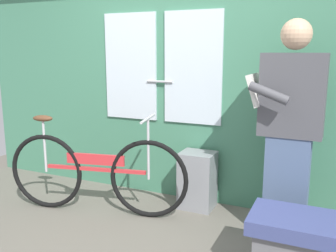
# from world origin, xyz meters

# --- Properties ---
(ground_plane) EXTENTS (5.96, 3.84, 0.04)m
(ground_plane) POSITION_xyz_m (0.00, 0.00, -0.02)
(ground_plane) COLOR #666056
(train_door_wall) EXTENTS (4.96, 0.28, 2.39)m
(train_door_wall) POSITION_xyz_m (-0.01, 1.11, 1.24)
(train_door_wall) COLOR #427F60
(train_door_wall) RESTS_ON ground_plane
(bicycle_near_door) EXTENTS (1.75, 0.53, 0.95)m
(bicycle_near_door) POSITION_xyz_m (-0.57, 0.40, 0.39)
(bicycle_near_door) COLOR black
(bicycle_near_door) RESTS_ON ground_plane
(passenger_reading_newspaper) EXTENTS (0.59, 0.52, 1.77)m
(passenger_reading_newspaper) POSITION_xyz_m (1.13, 0.63, 0.94)
(passenger_reading_newspaper) COLOR slate
(passenger_reading_newspaper) RESTS_ON ground_plane
(trash_bin_by_wall) EXTENTS (0.33, 0.28, 0.56)m
(trash_bin_by_wall) POSITION_xyz_m (0.28, 0.90, 0.28)
(trash_bin_by_wall) COLOR gray
(trash_bin_by_wall) RESTS_ON ground_plane
(bench_seat_corner) EXTENTS (0.70, 0.44, 0.45)m
(bench_seat_corner) POSITION_xyz_m (1.32, 0.07, 0.24)
(bench_seat_corner) COLOR #3D477F
(bench_seat_corner) RESTS_ON ground_plane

